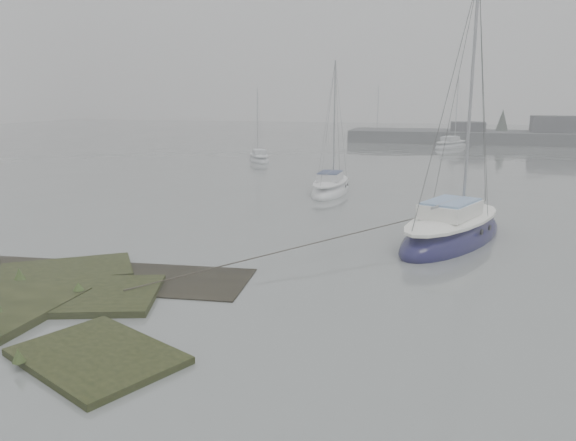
# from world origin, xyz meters

# --- Properties ---
(ground) EXTENTS (160.00, 160.00, 0.00)m
(ground) POSITION_xyz_m (0.00, 30.00, 0.00)
(ground) COLOR slate
(ground) RESTS_ON ground
(sailboat_main) EXTENTS (5.23, 7.97, 10.71)m
(sailboat_main) POSITION_xyz_m (7.92, 11.98, 0.33)
(sailboat_main) COLOR #14123D
(sailboat_main) RESTS_ON ground
(sailboat_white) EXTENTS (1.95, 5.78, 8.14)m
(sailboat_white) POSITION_xyz_m (1.17, 21.74, 0.25)
(sailboat_white) COLOR white
(sailboat_white) RESTS_ON ground
(sailboat_far_a) EXTENTS (3.55, 4.93, 6.69)m
(sailboat_far_a) POSITION_xyz_m (-7.95, 35.91, 0.21)
(sailboat_far_a) COLOR silver
(sailboat_far_a) RESTS_ON ground
(sailboat_far_b) EXTENTS (4.48, 6.01, 8.20)m
(sailboat_far_b) POSITION_xyz_m (8.11, 53.57, 0.25)
(sailboat_far_b) COLOR #A7ACB2
(sailboat_far_b) RESTS_ON ground
(sailboat_far_c) EXTENTS (5.28, 2.10, 7.29)m
(sailboat_far_c) POSITION_xyz_m (-0.35, 63.14, 0.23)
(sailboat_far_c) COLOR #ABB0B4
(sailboat_far_c) RESTS_ON ground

